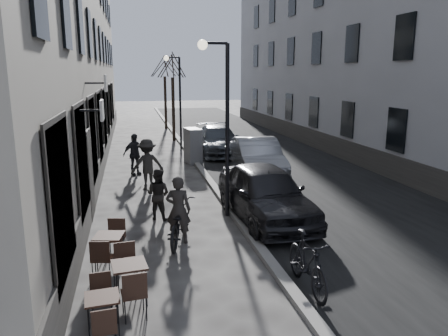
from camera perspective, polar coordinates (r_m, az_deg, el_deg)
name	(u,v)px	position (r m, az deg, el deg)	size (l,w,h in m)	color
ground	(304,326)	(8.00, 10.35, -19.68)	(120.00, 120.00, 0.00)	#34312F
road	(257,152)	(23.55, 4.31, 2.08)	(7.30, 60.00, 0.00)	black
kerb	(189,154)	(22.80, -4.54, 1.88)	(0.25, 60.00, 0.12)	slate
building_right	(358,0)	(26.07, 17.09, 20.25)	(4.00, 35.00, 16.00)	gray
streetlamp_near	(221,110)	(12.53, -0.33, 7.57)	(0.90, 0.28, 5.09)	black
streetlamp_far	(177,92)	(24.38, -6.18, 9.87)	(0.90, 0.28, 5.09)	black
tree_near	(172,64)	(27.35, -6.78, 13.28)	(2.40, 2.40, 5.70)	black
tree_far	(164,66)	(33.33, -7.79, 13.09)	(2.40, 2.40, 5.70)	black
bistro_set_a	(103,311)	(7.74, -15.54, -17.59)	(0.60, 1.37, 0.79)	black
bistro_set_b	(130,279)	(8.54, -12.20, -13.97)	(0.69, 1.57, 0.90)	black
bistro_set_c	(109,248)	(10.06, -14.74, -10.01)	(0.72, 1.54, 0.88)	black
utility_cabinet	(193,146)	(20.64, -4.08, 2.92)	(0.60, 1.10, 1.64)	slate
bicycle	(179,222)	(11.10, -5.95, -7.08)	(0.70, 2.01, 1.06)	black
cyclist_rider	(178,210)	(10.99, -5.99, -5.43)	(0.63, 0.41, 1.73)	#292523
pedestrian_near	(158,194)	(12.83, -8.61, -3.41)	(0.73, 0.57, 1.50)	black
pedestrian_mid	(147,164)	(16.13, -9.98, 0.48)	(1.21, 0.69, 1.87)	#272522
pedestrian_far	(134,154)	(18.55, -11.62, 1.76)	(1.02, 0.42, 1.74)	black
car_near	(265,193)	(12.68, 5.43, -3.25)	(1.91, 4.74, 1.62)	black
car_mid	(257,158)	(17.94, 4.39, 1.34)	(1.65, 4.74, 1.56)	gray
car_far	(218,140)	(22.93, -0.78, 3.65)	(2.02, 4.97, 1.44)	#363B40
moped	(307,263)	(8.90, 10.83, -12.08)	(0.53, 1.88, 1.13)	black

